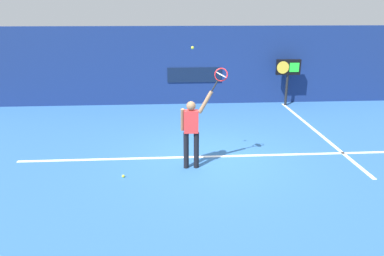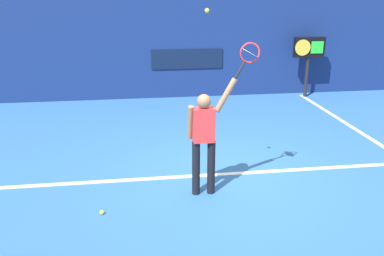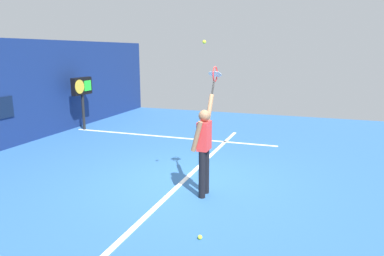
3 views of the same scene
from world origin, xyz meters
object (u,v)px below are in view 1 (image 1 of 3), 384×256
Objects in this scene: tennis_ball at (192,48)px; spare_ball at (123,176)px; tennis_racket at (220,76)px; tennis_player at (191,129)px; scoreboard_clock at (288,69)px.

tennis_ball is 1.00× the size of spare_ball.
tennis_player is at bearing 179.64° from tennis_racket.
tennis_player is 1.43m from tennis_racket.
tennis_racket is 0.91m from tennis_ball.
tennis_player reaches higher than scoreboard_clock.
spare_ball is at bearing -132.91° from scoreboard_clock.
tennis_racket reaches higher than spare_ball.
tennis_racket is 3.24m from spare_ball.
tennis_ball is 7.31m from scoreboard_clock.
tennis_player is 7.21m from scoreboard_clock.
tennis_racket is 8.99× the size of spare_ball.
scoreboard_clock reaches higher than spare_ball.
spare_ball is at bearing -168.74° from tennis_racket.
scoreboard_clock is at bearing 54.10° from tennis_player.
scoreboard_clock is at bearing 47.09° from spare_ball.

